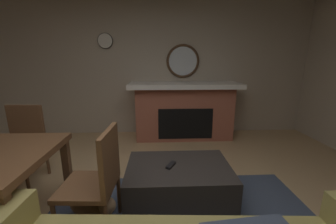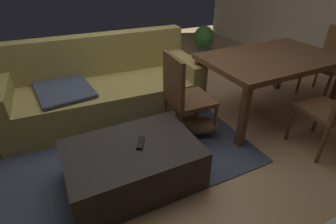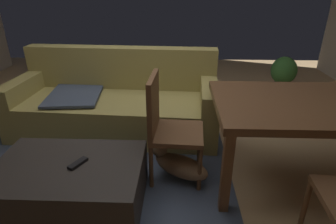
# 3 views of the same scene
# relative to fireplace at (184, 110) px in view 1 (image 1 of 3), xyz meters

# --- Properties ---
(wall_back_fireplace_side) EXTENTS (6.95, 0.12, 2.81)m
(wall_back_fireplace_side) POSITION_rel_fireplace_xyz_m (0.73, -0.38, 0.87)
(wall_back_fireplace_side) COLOR #B7A893
(wall_back_fireplace_side) RESTS_ON ground
(fireplace) EXTENTS (2.03, 0.76, 1.07)m
(fireplace) POSITION_rel_fireplace_xyz_m (0.00, 0.00, 0.00)
(fireplace) COLOR #9E5642
(fireplace) RESTS_ON ground
(round_wall_mirror) EXTENTS (0.64, 0.05, 0.64)m
(round_wall_mirror) POSITION_rel_fireplace_xyz_m (0.00, -0.29, 0.91)
(round_wall_mirror) COLOR #4C331E
(ottoman_coffee_table) EXTENTS (1.10, 0.75, 0.38)m
(ottoman_coffee_table) POSITION_rel_fireplace_xyz_m (0.28, 1.85, -0.35)
(ottoman_coffee_table) COLOR #2D2826
(ottoman_coffee_table) RESTS_ON ground
(tv_remote) EXTENTS (0.12, 0.16, 0.02)m
(tv_remote) POSITION_rel_fireplace_xyz_m (0.36, 1.86, -0.15)
(tv_remote) COLOR black
(tv_remote) RESTS_ON ottoman_coffee_table
(dining_chair_south) EXTENTS (0.47, 0.47, 0.93)m
(dining_chair_south) POSITION_rel_fireplace_xyz_m (2.15, 1.38, -0.02)
(dining_chair_south) COLOR brown
(dining_chair_south) RESTS_ON ground
(dining_chair_west) EXTENTS (0.46, 0.46, 0.93)m
(dining_chair_west) POSITION_rel_fireplace_xyz_m (0.99, 2.27, -0.02)
(dining_chair_west) COLOR brown
(dining_chair_west) RESTS_ON ground
(small_dog) EXTENTS (0.53, 0.42, 0.28)m
(small_dog) POSITION_rel_fireplace_xyz_m (1.10, 2.20, -0.38)
(small_dog) COLOR #8C6B4C
(small_dog) RESTS_ON ground
(wall_clock) EXTENTS (0.29, 0.03, 0.29)m
(wall_clock) POSITION_rel_fireplace_xyz_m (1.47, -0.29, 1.28)
(wall_clock) COLOR silver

